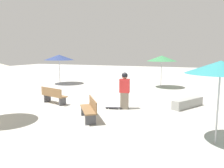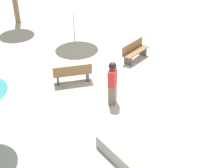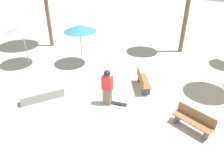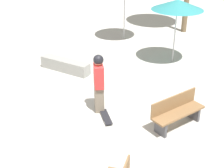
{
  "view_description": "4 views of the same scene",
  "coord_description": "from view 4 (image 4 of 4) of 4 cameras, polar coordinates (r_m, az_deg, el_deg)",
  "views": [
    {
      "loc": [
        -10.23,
        -4.09,
        2.65
      ],
      "look_at": [
        -0.96,
        -0.38,
        1.19
      ],
      "focal_mm": 35.0,
      "sensor_mm": 36.0,
      "label": 1
    },
    {
      "loc": [
        2.93,
        -9.91,
        6.85
      ],
      "look_at": [
        -0.5,
        -1.48,
        1.21
      ],
      "focal_mm": 50.0,
      "sensor_mm": 36.0,
      "label": 2
    },
    {
      "loc": [
        6.05,
        3.7,
        5.95
      ],
      "look_at": [
        -0.81,
        -0.72,
        1.06
      ],
      "focal_mm": 35.0,
      "sensor_mm": 36.0,
      "label": 3
    },
    {
      "loc": [
        -1.17,
        6.86,
        4.81
      ],
      "look_at": [
        -1.08,
        -1.15,
        0.73
      ],
      "focal_mm": 50.0,
      "sensor_mm": 36.0,
      "label": 4
    }
  ],
  "objects": [
    {
      "name": "ground_plane",
      "position": [
        8.46,
        -7.48,
        -7.95
      ],
      "size": [
        60.0,
        60.0,
        0.0
      ],
      "primitive_type": "plane",
      "color": "#B2AFA8"
    },
    {
      "name": "skateboard",
      "position": [
        8.73,
        -1.12,
        -6.02
      ],
      "size": [
        0.4,
        0.82,
        0.07
      ],
      "rotation": [
        0.0,
        0.0,
        1.84
      ],
      "color": "black",
      "rests_on": "ground_plane"
    },
    {
      "name": "skater_main",
      "position": [
        8.69,
        -2.42,
        0.46
      ],
      "size": [
        0.32,
        0.49,
        1.73
      ],
      "rotation": [
        0.0,
        0.0,
        1.72
      ],
      "color": "#726656",
      "rests_on": "ground_plane"
    },
    {
      "name": "shade_umbrella_teal",
      "position": [
        12.01,
        11.91,
        14.02
      ],
      "size": [
        1.93,
        1.93,
        2.42
      ],
      "color": "#B7B7BC",
      "rests_on": "ground_plane"
    },
    {
      "name": "concrete_ledge",
      "position": [
        11.63,
        -8.56,
        3.4
      ],
      "size": [
        1.94,
        1.37,
        0.44
      ],
      "rotation": [
        0.0,
        0.0,
        2.61
      ],
      "color": "gray",
      "rests_on": "ground_plane"
    },
    {
      "name": "bench_near",
      "position": [
        8.43,
        11.78,
        -4.99
      ],
      "size": [
        1.55,
        1.31,
        0.85
      ],
      "rotation": [
        0.0,
        0.0,
        0.64
      ],
      "color": "#47474C",
      "rests_on": "ground_plane"
    }
  ]
}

